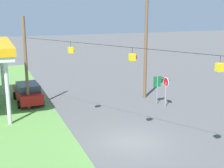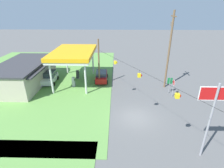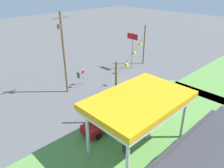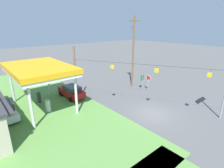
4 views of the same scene
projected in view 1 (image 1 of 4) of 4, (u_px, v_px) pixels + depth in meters
ground_plane at (131, 142)px, 18.98m from camera, size 160.00×160.00×0.00m
car_at_pumps_front at (28, 93)px, 26.65m from camera, size 4.70×2.26×1.75m
stop_sign_roadside at (166, 86)px, 25.31m from camera, size 0.80×0.08×2.50m
route_sign at (157, 84)px, 26.15m from camera, size 0.10×0.70×2.40m
utility_pole_main at (146, 28)px, 27.03m from camera, size 2.20×0.44×11.23m
signal_span_gantry at (132, 78)px, 18.05m from camera, size 17.76×10.24×7.37m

